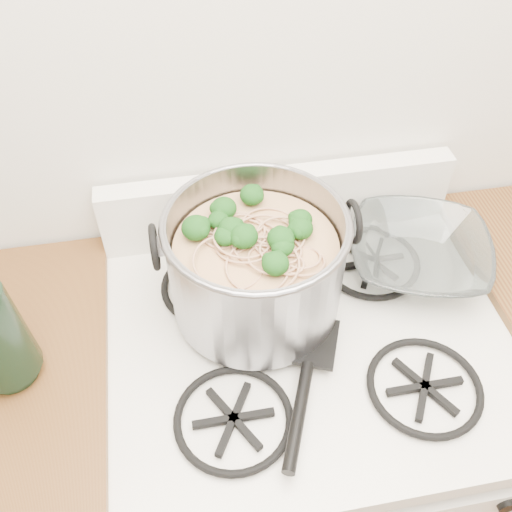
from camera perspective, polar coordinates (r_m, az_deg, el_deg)
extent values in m
plane|color=silver|center=(1.07, 2.43, 21.79)|extent=(3.60, 0.00, 3.60)
cube|color=white|center=(1.53, 4.04, -18.76)|extent=(0.76, 0.65, 0.81)
cube|color=white|center=(1.12, 5.30, -8.54)|extent=(0.76, 0.65, 0.04)
cube|color=black|center=(1.10, 5.41, -7.58)|extent=(0.60, 0.56, 0.02)
cylinder|color=black|center=(1.17, 23.64, -21.47)|extent=(0.04, 0.03, 0.04)
cube|color=silver|center=(1.51, -16.16, -20.70)|extent=(0.25, 0.65, 0.88)
cube|color=#4C2712|center=(1.12, -21.01, -11.25)|extent=(0.25, 0.65, 0.04)
cylinder|color=gray|center=(1.04, 0.00, -0.81)|extent=(0.32, 0.32, 0.21)
torus|color=gray|center=(0.97, 0.00, 3.31)|extent=(0.33, 0.33, 0.01)
torus|color=black|center=(0.98, -10.12, 0.88)|extent=(0.01, 0.08, 0.08)
torus|color=black|center=(1.02, 9.69, 3.41)|extent=(0.01, 0.08, 0.08)
cylinder|color=tan|center=(1.06, 0.00, -1.84)|extent=(0.30, 0.30, 0.16)
sphere|color=#154512|center=(0.99, 0.00, 1.87)|extent=(0.04, 0.04, 0.04)
sphere|color=#154512|center=(0.99, 0.00, 1.87)|extent=(0.04, 0.04, 0.04)
sphere|color=#154512|center=(0.99, 0.00, 1.87)|extent=(0.04, 0.04, 0.04)
sphere|color=#154512|center=(0.99, 0.00, 1.87)|extent=(0.04, 0.04, 0.04)
sphere|color=#154512|center=(0.99, 0.00, 1.87)|extent=(0.04, 0.04, 0.04)
sphere|color=#154512|center=(0.99, 0.00, 1.87)|extent=(0.04, 0.04, 0.04)
sphere|color=#154512|center=(0.99, 0.00, 1.87)|extent=(0.04, 0.04, 0.04)
sphere|color=#154512|center=(0.99, 0.00, 1.87)|extent=(0.04, 0.04, 0.04)
sphere|color=#154512|center=(0.99, 0.00, 1.87)|extent=(0.04, 0.04, 0.04)
sphere|color=#154512|center=(0.99, 0.00, 1.87)|extent=(0.04, 0.04, 0.04)
sphere|color=#154512|center=(0.99, 0.00, 1.87)|extent=(0.04, 0.04, 0.04)
sphere|color=#154512|center=(0.99, 0.00, 1.87)|extent=(0.04, 0.04, 0.04)
imported|color=white|center=(1.22, 15.77, -0.38)|extent=(0.14, 0.14, 0.03)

